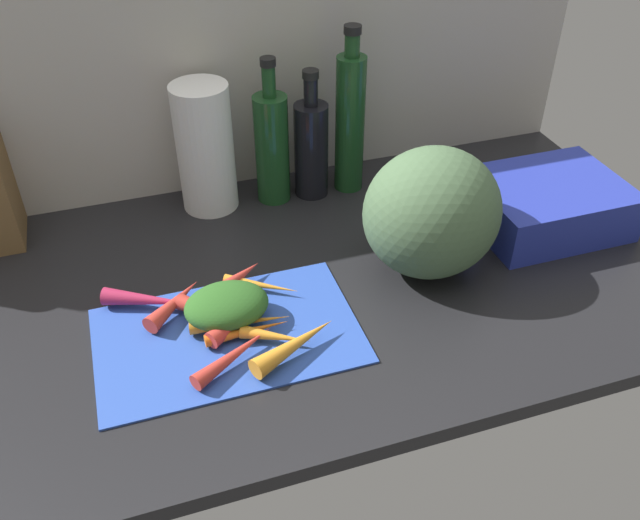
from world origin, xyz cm
name	(u,v)px	position (x,y,z in cm)	size (l,w,h in cm)	color
ground_plane	(247,294)	(0.00, 0.00, -1.50)	(170.00, 80.00, 3.00)	black
wall_back	(191,52)	(0.00, 38.50, 30.00)	(170.00, 3.00, 60.00)	#BCB7AD
cutting_board	(228,335)	(-5.79, -11.34, 0.40)	(43.32, 27.09, 0.80)	#2D51B7
carrot_0	(275,336)	(1.29, -15.83, 1.96)	(2.32, 2.32, 11.67)	orange
carrot_1	(237,280)	(-1.56, -0.31, 2.48)	(3.35, 3.35, 11.71)	red
carrot_2	(149,300)	(-17.08, -0.82, 2.39)	(3.18, 3.18, 16.24)	#B2264C
carrot_3	(241,318)	(-3.11, -10.22, 2.32)	(3.03, 3.03, 13.86)	red
carrot_4	(261,285)	(2.30, -2.31, 1.82)	(2.04, 2.04, 13.63)	orange
carrot_5	(234,355)	(-5.97, -17.98, 2.17)	(2.74, 2.74, 15.99)	red
carrot_6	(215,315)	(-7.07, -7.90, 2.27)	(2.95, 2.95, 14.82)	red
carrot_7	(174,303)	(-13.07, -2.92, 2.39)	(3.17, 3.17, 13.15)	red
carrot_8	(248,331)	(-2.68, -13.08, 1.84)	(2.08, 2.08, 14.21)	orange
carrot_9	(295,344)	(3.63, -19.12, 2.53)	(3.47, 3.47, 16.25)	orange
carrot_10	(240,322)	(-3.40, -10.74, 1.96)	(2.32, 2.32, 16.70)	orange
carrot_greens_pile	(227,305)	(-4.95, -8.00, 3.81)	(14.22, 10.94, 6.02)	#2D6023
winter_squash	(432,213)	(33.57, -4.44, 12.06)	(24.97, 22.79, 24.11)	#4C6B47
paper_towel_roll	(205,148)	(-0.59, 29.50, 13.38)	(11.55, 11.55, 26.76)	white
bottle_0	(272,146)	(12.91, 28.03, 12.39)	(7.09, 7.09, 31.06)	#19421E
bottle_1	(311,147)	(21.20, 27.43, 11.05)	(7.21, 7.21, 27.81)	black
bottle_2	(350,121)	(29.72, 27.39, 15.68)	(6.20, 6.20, 35.64)	#19421E
dish_rack	(547,204)	(62.45, 1.11, 4.79)	(28.91, 23.05, 9.58)	#2838AD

